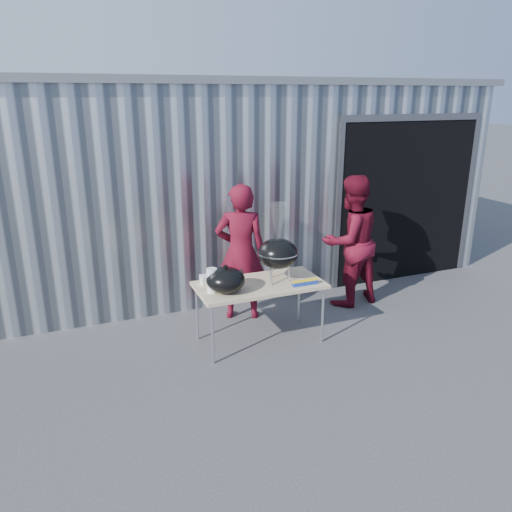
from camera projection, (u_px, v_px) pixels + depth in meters
name	position (u px, v px, depth m)	size (l,w,h in m)	color
ground	(251.00, 364.00, 5.58)	(80.00, 80.00, 0.00)	#3B3B3D
building	(207.00, 168.00, 9.47)	(8.20, 6.20, 3.10)	silver
folding_table	(260.00, 287.00, 5.90)	(1.50, 0.75, 0.75)	tan
kettle_grill	(278.00, 248.00, 5.83)	(0.49, 0.49, 0.95)	black
grill_lid	(226.00, 280.00, 5.60)	(0.44, 0.44, 0.32)	black
paper_towels	(212.00, 280.00, 5.59)	(0.12, 0.12, 0.28)	white
white_tub	(209.00, 279.00, 5.88)	(0.20, 0.15, 0.10)	white
foil_box	(305.00, 283.00, 5.83)	(0.32, 0.06, 0.06)	navy
person_cook	(241.00, 252.00, 6.52)	(0.66, 0.43, 1.82)	#540A1A
person_bystander	(350.00, 241.00, 6.96)	(0.90, 0.70, 1.85)	#540A1A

